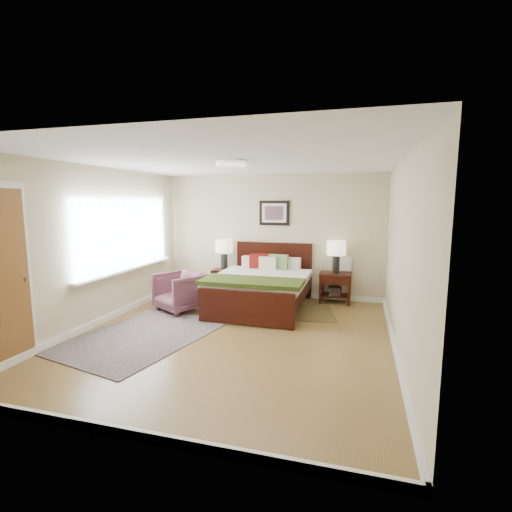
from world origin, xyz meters
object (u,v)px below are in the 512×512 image
object	(u,v)px
nightstand_right	(335,285)
rug_persian	(141,336)
nightstand_left	(224,275)
armchair	(180,292)
lamp_right	(336,251)
lamp_left	(224,249)
bed	(262,281)

from	to	relation	value
nightstand_right	rug_persian	bearing A→B (deg)	-134.65
nightstand_left	nightstand_right	distance (m)	2.29
armchair	rug_persian	bearing A→B (deg)	-57.50
lamp_right	armchair	size ratio (longest dim) A/B	0.81
nightstand_left	armchair	size ratio (longest dim) A/B	0.72
nightstand_left	rug_persian	bearing A→B (deg)	-96.77
nightstand_right	lamp_left	size ratio (longest dim) A/B	0.97
lamp_left	rug_persian	size ratio (longest dim) A/B	0.27
armchair	lamp_right	bearing A→B (deg)	55.67
lamp_left	lamp_right	distance (m)	2.28
lamp_right	nightstand_left	bearing A→B (deg)	-179.50
nightstand_right	rug_persian	size ratio (longest dim) A/B	0.26
nightstand_right	rug_persian	xyz separation A→B (m)	(-2.60, -2.63, -0.35)
bed	lamp_right	size ratio (longest dim) A/B	3.35
nightstand_left	rug_persian	size ratio (longest dim) A/B	0.24
nightstand_right	lamp_left	xyz separation A→B (m)	(-2.28, 0.01, 0.62)
lamp_left	bed	bearing A→B (deg)	-37.38
nightstand_left	armchair	bearing A→B (deg)	-106.45
nightstand_left	nightstand_right	size ratio (longest dim) A/B	0.92
armchair	rug_persian	distance (m)	1.39
bed	lamp_right	bearing A→B (deg)	31.43
lamp_left	nightstand_right	bearing A→B (deg)	-0.32
bed	lamp_right	world-z (taller)	lamp_right
bed	lamp_right	xyz separation A→B (m)	(1.27, 0.78, 0.51)
nightstand_right	armchair	world-z (taller)	armchair
bed	lamp_left	world-z (taller)	lamp_left
bed	lamp_left	bearing A→B (deg)	142.62
bed	nightstand_left	distance (m)	1.27
bed	rug_persian	distance (m)	2.34
lamp_right	armchair	distance (m)	3.03
lamp_left	armchair	size ratio (longest dim) A/B	0.81
nightstand_left	nightstand_right	bearing A→B (deg)	0.17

